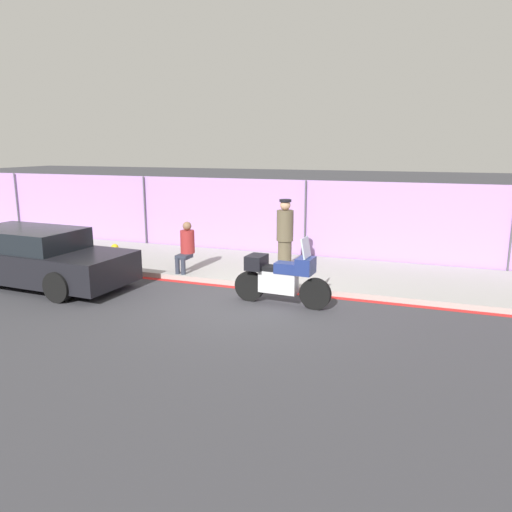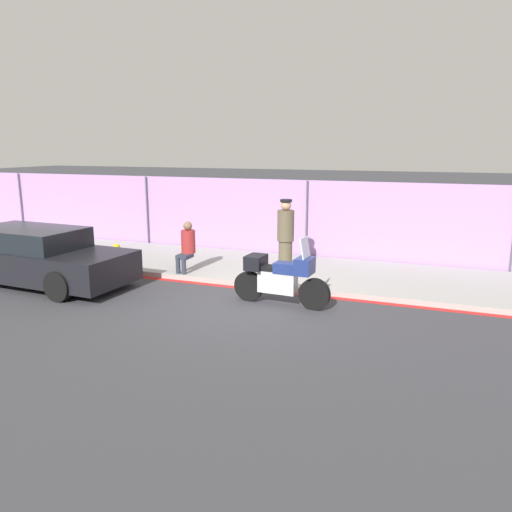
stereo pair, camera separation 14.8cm
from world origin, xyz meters
name	(u,v)px [view 1 (the left image)]	position (x,y,z in m)	size (l,w,h in m)	color
ground_plane	(248,305)	(0.00, 0.00, 0.00)	(120.00, 120.00, 0.00)	#38383D
sidewalk	(288,270)	(0.00, 2.90, 0.06)	(40.06, 3.37, 0.13)	#9E9E99
curb_paint_stripe	(266,290)	(0.00, 1.12, 0.00)	(40.06, 0.18, 0.01)	red
storefront_fence	(306,220)	(0.00, 4.67, 1.16)	(38.06, 0.17, 2.31)	#AD7FC6
motorcycle	(281,277)	(0.64, 0.25, 0.60)	(2.12, 0.57, 1.48)	black
officer_standing	(285,235)	(-0.01, 2.64, 1.06)	(0.43, 0.43, 1.83)	brown
person_seated_on_curb	(186,244)	(-2.34, 1.69, 0.83)	(0.36, 0.65, 1.27)	#2D3342
parked_car_left_down_street	(34,258)	(-5.36, -0.31, 0.66)	(4.88, 2.09, 1.36)	black
fire_hydrant	(115,255)	(-4.46, 1.61, 0.41)	(0.22, 0.28, 0.58)	gold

